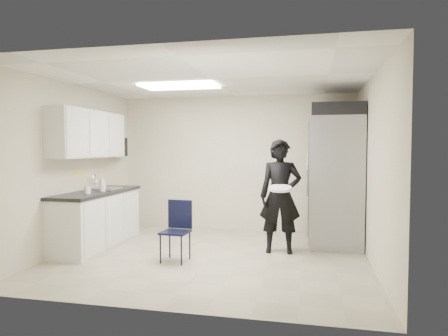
% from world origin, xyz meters
% --- Properties ---
extents(floor, '(4.50, 4.50, 0.00)m').
position_xyz_m(floor, '(0.00, 0.00, 0.00)').
color(floor, tan).
rests_on(floor, ground).
extents(ceiling, '(4.50, 4.50, 0.00)m').
position_xyz_m(ceiling, '(0.00, 0.00, 2.60)').
color(ceiling, silver).
rests_on(ceiling, back_wall).
extents(back_wall, '(4.50, 0.00, 4.50)m').
position_xyz_m(back_wall, '(0.00, 2.00, 1.30)').
color(back_wall, beige).
rests_on(back_wall, floor).
extents(left_wall, '(0.00, 4.00, 4.00)m').
position_xyz_m(left_wall, '(-2.25, 0.00, 1.30)').
color(left_wall, beige).
rests_on(left_wall, floor).
extents(right_wall, '(0.00, 4.00, 4.00)m').
position_xyz_m(right_wall, '(2.25, 0.00, 1.30)').
color(right_wall, beige).
rests_on(right_wall, floor).
extents(ceiling_panel, '(1.20, 0.60, 0.02)m').
position_xyz_m(ceiling_panel, '(-0.60, 0.40, 2.57)').
color(ceiling_panel, white).
rests_on(ceiling_panel, ceiling).
extents(lower_counter, '(0.60, 1.90, 0.86)m').
position_xyz_m(lower_counter, '(-1.95, 0.20, 0.43)').
color(lower_counter, silver).
rests_on(lower_counter, floor).
extents(countertop, '(0.64, 1.95, 0.05)m').
position_xyz_m(countertop, '(-1.95, 0.20, 0.89)').
color(countertop, black).
rests_on(countertop, lower_counter).
extents(sink, '(0.42, 0.40, 0.14)m').
position_xyz_m(sink, '(-1.93, 0.45, 0.87)').
color(sink, gray).
rests_on(sink, countertop).
extents(faucet, '(0.02, 0.02, 0.24)m').
position_xyz_m(faucet, '(-2.13, 0.45, 1.02)').
color(faucet, silver).
rests_on(faucet, countertop).
extents(upper_cabinets, '(0.35, 1.80, 0.75)m').
position_xyz_m(upper_cabinets, '(-2.08, 0.20, 1.83)').
color(upper_cabinets, silver).
rests_on(upper_cabinets, left_wall).
extents(towel_dispenser, '(0.22, 0.30, 0.35)m').
position_xyz_m(towel_dispenser, '(-2.14, 1.35, 1.62)').
color(towel_dispenser, black).
rests_on(towel_dispenser, left_wall).
extents(notice_sticker_left, '(0.00, 0.12, 0.07)m').
position_xyz_m(notice_sticker_left, '(-2.24, 0.10, 1.22)').
color(notice_sticker_left, yellow).
rests_on(notice_sticker_left, left_wall).
extents(notice_sticker_right, '(0.00, 0.12, 0.07)m').
position_xyz_m(notice_sticker_right, '(-2.24, 0.30, 1.18)').
color(notice_sticker_right, yellow).
rests_on(notice_sticker_right, left_wall).
extents(commercial_fridge, '(0.80, 1.35, 2.10)m').
position_xyz_m(commercial_fridge, '(1.83, 1.27, 1.05)').
color(commercial_fridge, gray).
rests_on(commercial_fridge, floor).
extents(fridge_compressor, '(0.80, 1.35, 0.20)m').
position_xyz_m(fridge_compressor, '(1.83, 1.27, 2.20)').
color(fridge_compressor, black).
rests_on(fridge_compressor, commercial_fridge).
extents(folding_chair, '(0.40, 0.40, 0.83)m').
position_xyz_m(folding_chair, '(-0.44, -0.33, 0.42)').
color(folding_chair, black).
rests_on(folding_chair, floor).
extents(man_tuxedo, '(0.66, 0.47, 1.74)m').
position_xyz_m(man_tuxedo, '(0.98, 0.48, 0.87)').
color(man_tuxedo, black).
rests_on(man_tuxedo, floor).
extents(bucket_lid, '(0.35, 0.35, 0.04)m').
position_xyz_m(bucket_lid, '(0.99, 0.23, 1.01)').
color(bucket_lid, white).
rests_on(bucket_lid, man_tuxedo).
extents(soap_bottle_a, '(0.13, 0.13, 0.26)m').
position_xyz_m(soap_bottle_a, '(-1.79, 0.10, 1.04)').
color(soap_bottle_a, white).
rests_on(soap_bottle_a, countertop).
extents(soap_bottle_b, '(0.10, 0.10, 0.17)m').
position_xyz_m(soap_bottle_b, '(-1.86, -0.22, 0.99)').
color(soap_bottle_b, '#A9A7B3').
rests_on(soap_bottle_b, countertop).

